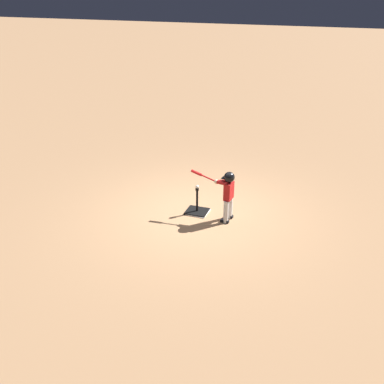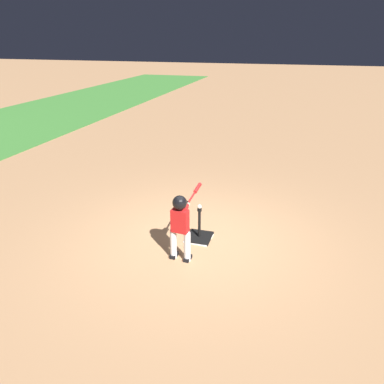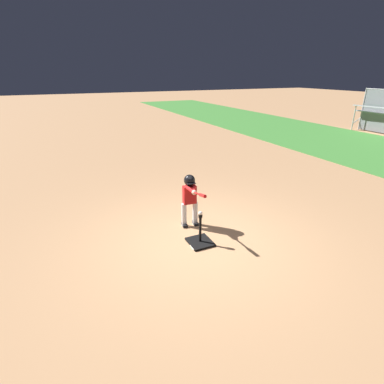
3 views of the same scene
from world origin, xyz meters
TOP-DOWN VIEW (x-y plane):
  - ground_plane at (0.00, 0.00)m, footprint 90.00×90.00m
  - home_plate at (0.03, -0.02)m, footprint 0.46×0.46m
  - batting_tee at (0.05, -0.03)m, footprint 0.48×0.43m
  - batter_child at (-0.65, 0.09)m, footprint 0.99×0.36m
  - baseball at (0.05, -0.03)m, footprint 0.07×0.07m

SIDE VIEW (x-z plane):
  - ground_plane at x=0.00m, z-range 0.00..0.00m
  - home_plate at x=0.03m, z-range 0.00..0.02m
  - batting_tee at x=0.05m, z-range -0.23..0.36m
  - baseball at x=0.05m, z-range 0.59..0.67m
  - batter_child at x=-0.65m, z-range 0.15..1.27m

